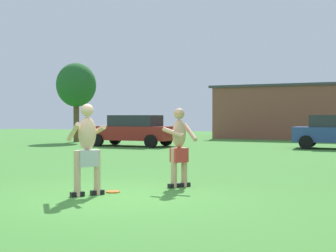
{
  "coord_description": "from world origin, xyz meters",
  "views": [
    {
      "loc": [
        5.08,
        -7.86,
        1.5
      ],
      "look_at": [
        -0.05,
        2.31,
        1.29
      ],
      "focal_mm": 53.87,
      "sensor_mm": 36.0,
      "label": 1
    }
  ],
  "objects_px": {
    "player_with_cap": "(179,144)",
    "tree_left_field": "(76,86)",
    "player_in_gray": "(87,147)",
    "car_red_near_post": "(133,130)",
    "frisbee": "(113,192)"
  },
  "relations": [
    {
      "from": "player_with_cap",
      "to": "player_in_gray",
      "type": "distance_m",
      "value": 2.11
    },
    {
      "from": "player_with_cap",
      "to": "frisbee",
      "type": "xyz_separation_m",
      "value": [
        -0.86,
        -1.25,
        -0.91
      ]
    },
    {
      "from": "player_in_gray",
      "to": "frisbee",
      "type": "height_order",
      "value": "player_in_gray"
    },
    {
      "from": "player_with_cap",
      "to": "tree_left_field",
      "type": "relative_size",
      "value": 0.36
    },
    {
      "from": "player_with_cap",
      "to": "car_red_near_post",
      "type": "distance_m",
      "value": 15.11
    },
    {
      "from": "player_with_cap",
      "to": "player_in_gray",
      "type": "relative_size",
      "value": 0.97
    },
    {
      "from": "player_in_gray",
      "to": "tree_left_field",
      "type": "distance_m",
      "value": 21.05
    },
    {
      "from": "frisbee",
      "to": "tree_left_field",
      "type": "height_order",
      "value": "tree_left_field"
    },
    {
      "from": "player_in_gray",
      "to": "car_red_near_post",
      "type": "xyz_separation_m",
      "value": [
        -7.49,
        14.26,
        -0.1
      ]
    },
    {
      "from": "player_with_cap",
      "to": "frisbee",
      "type": "bearing_deg",
      "value": -124.66
    },
    {
      "from": "car_red_near_post",
      "to": "frisbee",
      "type": "bearing_deg",
      "value": -60.65
    },
    {
      "from": "frisbee",
      "to": "car_red_near_post",
      "type": "relative_size",
      "value": 0.06
    },
    {
      "from": "frisbee",
      "to": "car_red_near_post",
      "type": "xyz_separation_m",
      "value": [
        -7.7,
        13.69,
        0.81
      ]
    },
    {
      "from": "player_in_gray",
      "to": "tree_left_field",
      "type": "bearing_deg",
      "value": 127.68
    },
    {
      "from": "player_with_cap",
      "to": "tree_left_field",
      "type": "bearing_deg",
      "value": 133.24
    }
  ]
}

